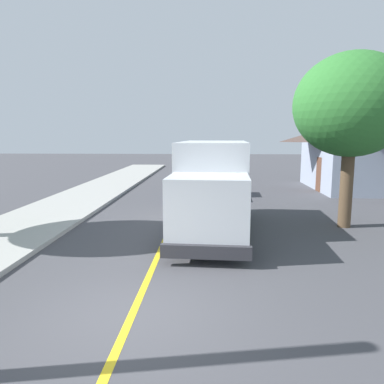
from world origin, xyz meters
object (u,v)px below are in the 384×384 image
at_px(box_truck, 213,182).
at_px(street_tree_far_side, 352,106).
at_px(parked_car_near, 215,182).
at_px(parked_car_mid, 215,171).
at_px(house_across_street, 382,149).
at_px(parked_car_far, 216,164).

bearing_deg(box_truck, street_tree_far_side, 8.40).
relative_size(box_truck, street_tree_far_side, 1.14).
relative_size(parked_car_near, parked_car_mid, 1.01).
bearing_deg(house_across_street, parked_car_far, 136.27).
bearing_deg(house_across_street, box_truck, -135.10).
xyz_separation_m(parked_car_mid, house_across_street, (10.48, -3.47, 1.79)).
bearing_deg(parked_car_near, street_tree_far_side, -55.32).
distance_m(parked_car_near, parked_car_far, 12.76).
height_order(box_truck, parked_car_near, box_truck).
bearing_deg(parked_car_near, house_across_street, 15.52).
relative_size(parked_car_mid, house_across_street, 0.49).
height_order(box_truck, parked_car_mid, box_truck).
distance_m(parked_car_near, parked_car_mid, 6.40).
xyz_separation_m(parked_car_near, parked_car_far, (0.27, 12.76, 0.00)).
height_order(parked_car_near, street_tree_far_side, street_tree_far_side).
distance_m(parked_car_near, house_across_street, 11.09).
relative_size(box_truck, parked_car_far, 1.64).
xyz_separation_m(parked_car_mid, parked_car_far, (0.21, 6.36, 0.00)).
height_order(house_across_street, street_tree_far_side, street_tree_far_side).
height_order(parked_car_far, house_across_street, house_across_street).
bearing_deg(parked_car_near, parked_car_far, 88.79).
bearing_deg(street_tree_far_side, parked_car_near, 124.68).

